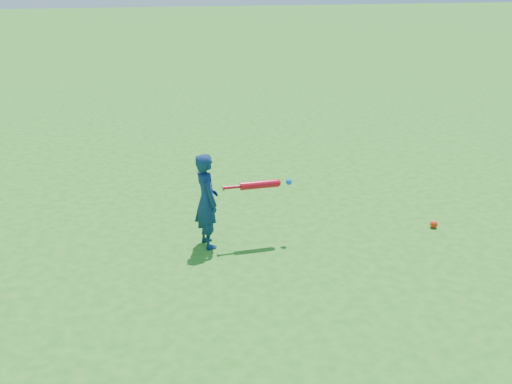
# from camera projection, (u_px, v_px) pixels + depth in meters

# --- Properties ---
(ground) EXTENTS (80.00, 80.00, 0.00)m
(ground) POSITION_uv_depth(u_px,v_px,m) (151.00, 266.00, 5.34)
(ground) COLOR #206B19
(ground) RESTS_ON ground
(child) EXTENTS (0.29, 0.39, 0.96)m
(child) POSITION_uv_depth(u_px,v_px,m) (207.00, 201.00, 5.57)
(child) COLOR #10264F
(child) RESTS_ON ground
(ground_ball_red) EXTENTS (0.08, 0.08, 0.08)m
(ground_ball_red) POSITION_uv_depth(u_px,v_px,m) (434.00, 224.00, 6.11)
(ground_ball_red) COLOR red
(ground_ball_red) RESTS_ON ground
(bat_swing) EXTENTS (0.71, 0.09, 0.08)m
(bat_swing) POSITION_uv_depth(u_px,v_px,m) (262.00, 184.00, 5.61)
(bat_swing) COLOR red
(bat_swing) RESTS_ON ground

